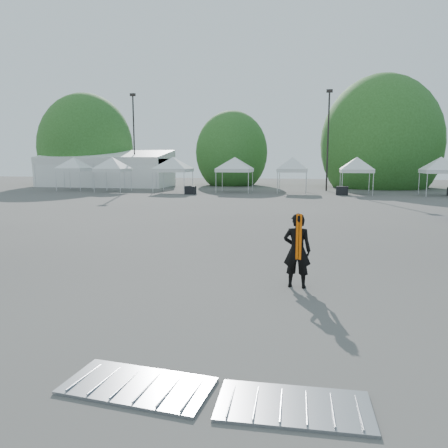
# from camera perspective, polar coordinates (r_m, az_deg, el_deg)

# --- Properties ---
(ground) EXTENTS (120.00, 120.00, 0.00)m
(ground) POSITION_cam_1_polar(r_m,az_deg,el_deg) (13.05, 4.97, -5.27)
(ground) COLOR #474442
(ground) RESTS_ON ground
(marquee) EXTENTS (15.00, 6.25, 4.23)m
(marquee) POSITION_cam_1_polar(r_m,az_deg,el_deg) (53.03, -15.17, 6.91)
(marquee) COLOR white
(marquee) RESTS_ON ground
(light_pole_west) EXTENTS (0.60, 0.25, 10.30)m
(light_pole_west) POSITION_cam_1_polar(r_m,az_deg,el_deg) (50.53, -11.69, 11.28)
(light_pole_west) COLOR black
(light_pole_west) RESTS_ON ground
(light_pole_east) EXTENTS (0.60, 0.25, 9.80)m
(light_pole_east) POSITION_cam_1_polar(r_m,az_deg,el_deg) (44.71, 13.44, 11.29)
(light_pole_east) COLOR black
(light_pole_east) RESTS_ON ground
(tree_far_w) EXTENTS (4.80, 4.80, 7.30)m
(tree_far_w) POSITION_cam_1_polar(r_m,az_deg,el_deg) (57.53, -17.56, 9.46)
(tree_far_w) COLOR #382314
(tree_far_w) RESTS_ON ground
(tree_mid_w) EXTENTS (4.16, 4.16, 6.33)m
(tree_mid_w) POSITION_cam_1_polar(r_m,az_deg,el_deg) (53.44, 1.00, 9.31)
(tree_mid_w) COLOR #382314
(tree_mid_w) RESTS_ON ground
(tree_mid_e) EXTENTS (5.12, 5.12, 7.79)m
(tree_mid_e) POSITION_cam_1_polar(r_m,az_deg,el_deg) (52.21, 19.79, 9.84)
(tree_mid_e) COLOR #382314
(tree_mid_e) RESTS_ON ground
(tent_a) EXTENTS (3.95, 3.95, 3.88)m
(tent_a) POSITION_cam_1_polar(r_m,az_deg,el_deg) (47.18, -19.03, 7.92)
(tent_a) COLOR silver
(tent_a) RESTS_ON ground
(tent_b) EXTENTS (4.03, 4.03, 3.88)m
(tent_b) POSITION_cam_1_polar(r_m,az_deg,el_deg) (43.96, -14.39, 8.11)
(tent_b) COLOR silver
(tent_b) RESTS_ON ground
(tent_c) EXTENTS (4.58, 4.58, 3.88)m
(tent_c) POSITION_cam_1_polar(r_m,az_deg,el_deg) (42.29, -6.69, 8.31)
(tent_c) COLOR silver
(tent_c) RESTS_ON ground
(tent_d) EXTENTS (4.57, 4.57, 3.88)m
(tent_d) POSITION_cam_1_polar(r_m,az_deg,el_deg) (41.68, 1.43, 8.36)
(tent_d) COLOR silver
(tent_d) RESTS_ON ground
(tent_e) EXTENTS (3.91, 3.91, 3.88)m
(tent_e) POSITION_cam_1_polar(r_m,az_deg,el_deg) (41.33, 8.96, 8.26)
(tent_e) COLOR silver
(tent_e) RESTS_ON ground
(tent_f) EXTENTS (3.96, 3.96, 3.88)m
(tent_f) POSITION_cam_1_polar(r_m,az_deg,el_deg) (41.09, 16.98, 8.00)
(tent_f) COLOR silver
(tent_f) RESTS_ON ground
(tent_g) EXTENTS (4.07, 4.07, 3.88)m
(tent_g) POSITION_cam_1_polar(r_m,az_deg,el_deg) (41.75, 26.50, 7.49)
(tent_g) COLOR silver
(tent_g) RESTS_ON ground
(man) EXTENTS (0.70, 0.48, 1.82)m
(man) POSITION_cam_1_polar(r_m,az_deg,el_deg) (10.68, 9.52, -3.41)
(man) COLOR black
(man) RESTS_ON ground
(barrier_left) EXTENTS (2.08, 1.19, 0.06)m
(barrier_left) POSITION_cam_1_polar(r_m,az_deg,el_deg) (6.44, -11.19, -19.97)
(barrier_left) COLOR #989A9F
(barrier_left) RESTS_ON ground
(barrier_mid) EXTENTS (1.95, 1.01, 0.06)m
(barrier_mid) POSITION_cam_1_polar(r_m,az_deg,el_deg) (5.98, 9.09, -22.36)
(barrier_mid) COLOR #989A9F
(barrier_mid) RESTS_ON ground
(crate_west) EXTENTS (0.96, 0.76, 0.73)m
(crate_west) POSITION_cam_1_polar(r_m,az_deg,el_deg) (39.43, -4.40, 4.42)
(crate_west) COLOR black
(crate_west) RESTS_ON ground
(crate_mid) EXTENTS (1.09, 0.91, 0.77)m
(crate_mid) POSITION_cam_1_polar(r_m,az_deg,el_deg) (39.72, 15.18, 4.22)
(crate_mid) COLOR black
(crate_mid) RESTS_ON ground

